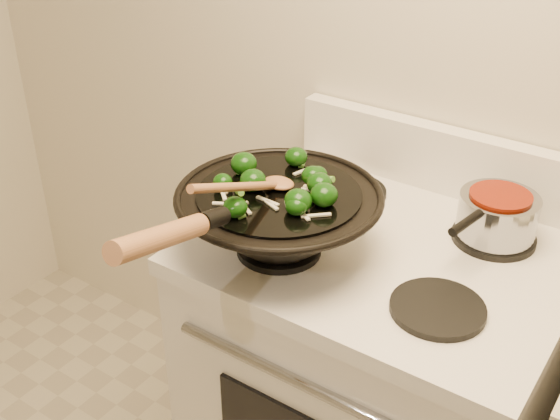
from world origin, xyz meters
The scene contains 5 objects.
stove centered at (-0.09, 1.17, 0.47)m, with size 0.78×0.67×1.08m.
wok centered at (-0.27, 1.01, 1.01)m, with size 0.43×0.71×0.29m.
stirfry centered at (-0.26, 1.03, 1.08)m, with size 0.28×0.29×0.05m.
wooden_spoon centered at (-0.28, 0.96, 1.10)m, with size 0.07×0.30×0.13m.
saucepan centered at (0.09, 1.32, 0.98)m, with size 0.17×0.27×0.10m.
Camera 1 is at (0.43, -0.00, 1.75)m, focal length 45.00 mm.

